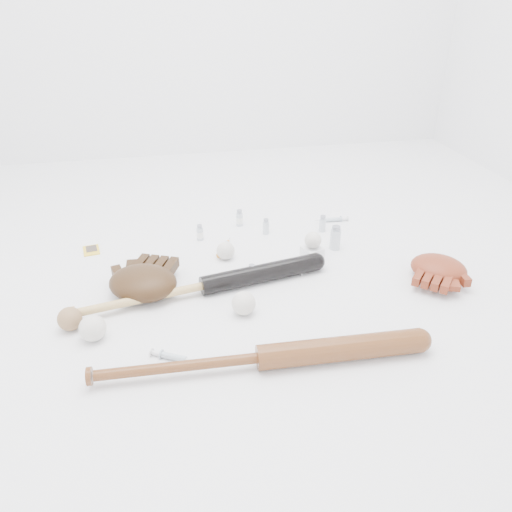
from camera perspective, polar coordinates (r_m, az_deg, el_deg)
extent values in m
plane|color=white|center=(1.78, 0.34, -2.71)|extent=(3.00, 3.00, 0.00)
cube|color=yellow|center=(2.07, -18.31, 0.62)|extent=(0.07, 0.09, 0.00)
cube|color=white|center=(1.93, 6.44, 0.46)|extent=(0.09, 0.09, 0.04)
sphere|color=silver|center=(1.91, 6.53, 1.82)|extent=(0.06, 0.06, 0.06)
sphere|color=silver|center=(1.56, -18.17, -7.84)|extent=(0.08, 0.08, 0.08)
sphere|color=silver|center=(1.90, -3.50, 0.62)|extent=(0.07, 0.07, 0.07)
sphere|color=silver|center=(1.59, -1.42, -5.42)|extent=(0.08, 0.08, 0.08)
sphere|color=olive|center=(1.63, -20.51, -6.75)|extent=(0.07, 0.07, 0.07)
cylinder|color=silver|center=(2.09, 1.15, 3.41)|extent=(0.03, 0.03, 0.07)
cylinder|color=silver|center=(2.12, 7.61, 3.71)|extent=(0.03, 0.03, 0.07)
cylinder|color=silver|center=(2.05, -6.42, 2.70)|extent=(0.03, 0.03, 0.07)
cylinder|color=silver|center=(1.99, 9.06, 2.09)|extent=(0.04, 0.04, 0.10)
cylinder|color=silver|center=(1.76, -0.49, -1.97)|extent=(0.03, 0.03, 0.07)
cylinder|color=silver|center=(2.16, -1.90, 4.39)|extent=(0.03, 0.03, 0.07)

